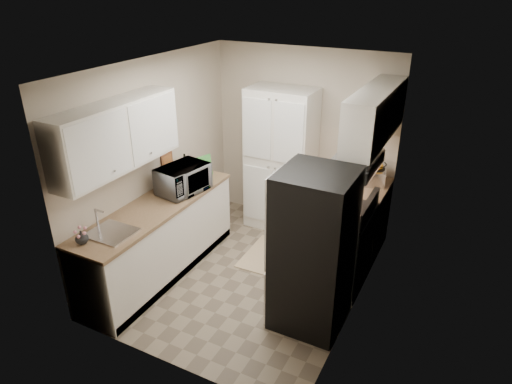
{
  "coord_description": "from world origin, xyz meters",
  "views": [
    {
      "loc": [
        2.18,
        -4.07,
        3.32
      ],
      "look_at": [
        0.01,
        0.15,
        1.06
      ],
      "focal_mm": 32.0,
      "sensor_mm": 36.0,
      "label": 1
    }
  ],
  "objects_px": {
    "toaster_oven": "(374,176)",
    "wine_bottle": "(185,167)",
    "electric_range": "(339,245)",
    "refrigerator": "(313,251)",
    "microwave": "(183,179)",
    "pantry_cabinet": "(281,160)"
  },
  "relations": [
    {
      "from": "wine_bottle",
      "to": "toaster_oven",
      "type": "xyz_separation_m",
      "value": [
        2.23,
        0.95,
        -0.05
      ]
    },
    {
      "from": "electric_range",
      "to": "toaster_oven",
      "type": "relative_size",
      "value": 3.28
    },
    {
      "from": "microwave",
      "to": "electric_range",
      "type": "bearing_deg",
      "value": -68.72
    },
    {
      "from": "electric_range",
      "to": "refrigerator",
      "type": "bearing_deg",
      "value": -92.48
    },
    {
      "from": "electric_range",
      "to": "microwave",
      "type": "relative_size",
      "value": 1.87
    },
    {
      "from": "refrigerator",
      "to": "toaster_oven",
      "type": "bearing_deg",
      "value": 85.07
    },
    {
      "from": "toaster_oven",
      "to": "pantry_cabinet",
      "type": "bearing_deg",
      "value": 167.46
    },
    {
      "from": "refrigerator",
      "to": "toaster_oven",
      "type": "xyz_separation_m",
      "value": [
        0.15,
        1.74,
        0.17
      ]
    },
    {
      "from": "electric_range",
      "to": "toaster_oven",
      "type": "bearing_deg",
      "value": 83.0
    },
    {
      "from": "microwave",
      "to": "toaster_oven",
      "type": "bearing_deg",
      "value": -46.66
    },
    {
      "from": "wine_bottle",
      "to": "microwave",
      "type": "bearing_deg",
      "value": -57.82
    },
    {
      "from": "pantry_cabinet",
      "to": "microwave",
      "type": "xyz_separation_m",
      "value": [
        -0.71,
        -1.3,
        0.09
      ]
    },
    {
      "from": "microwave",
      "to": "toaster_oven",
      "type": "relative_size",
      "value": 1.76
    },
    {
      "from": "microwave",
      "to": "wine_bottle",
      "type": "xyz_separation_m",
      "value": [
        -0.23,
        0.37,
        -0.02
      ]
    },
    {
      "from": "electric_range",
      "to": "microwave",
      "type": "distance_m",
      "value": 2.02
    },
    {
      "from": "pantry_cabinet",
      "to": "electric_range",
      "type": "relative_size",
      "value": 1.77
    },
    {
      "from": "electric_range",
      "to": "refrigerator",
      "type": "xyz_separation_m",
      "value": [
        -0.03,
        -0.8,
        0.37
      ]
    },
    {
      "from": "toaster_oven",
      "to": "wine_bottle",
      "type": "bearing_deg",
      "value": -170.12
    },
    {
      "from": "electric_range",
      "to": "microwave",
      "type": "height_order",
      "value": "microwave"
    },
    {
      "from": "pantry_cabinet",
      "to": "microwave",
      "type": "distance_m",
      "value": 1.48
    },
    {
      "from": "pantry_cabinet",
      "to": "electric_range",
      "type": "xyz_separation_m",
      "value": [
        1.17,
        -0.93,
        -0.52
      ]
    },
    {
      "from": "toaster_oven",
      "to": "microwave",
      "type": "bearing_deg",
      "value": -159.85
    }
  ]
}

